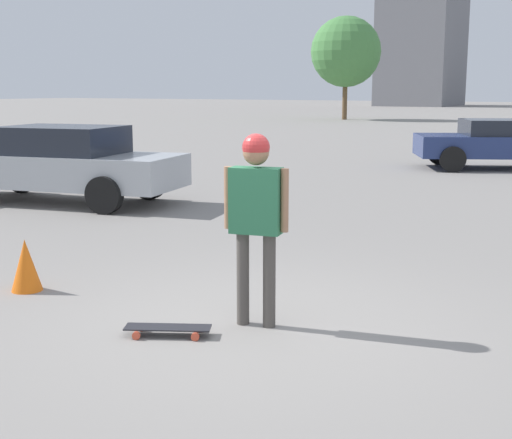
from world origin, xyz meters
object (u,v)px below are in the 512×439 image
(skateboard, at_px, (168,329))
(traffic_cone, at_px, (26,265))
(car_parked_near, at_px, (59,163))
(car_parked_far, at_px, (495,142))
(person, at_px, (256,205))

(skateboard, distance_m, traffic_cone, 2.24)
(car_parked_near, distance_m, car_parked_far, 11.73)
(car_parked_near, xyz_separation_m, traffic_cone, (4.62, 4.08, -0.48))
(traffic_cone, bearing_deg, skateboard, 79.51)
(skateboard, bearing_deg, person, -156.29)
(car_parked_far, bearing_deg, car_parked_near, 33.55)
(skateboard, height_order, car_parked_near, car_parked_near)
(person, relative_size, traffic_cone, 3.13)
(person, bearing_deg, skateboard, -141.36)
(person, xyz_separation_m, skateboard, (0.64, -0.54, -1.07))
(person, distance_m, car_parked_near, 8.11)
(person, distance_m, car_parked_far, 14.51)
(person, height_order, car_parked_far, person)
(car_parked_far, distance_m, traffic_cone, 14.84)
(skateboard, relative_size, traffic_cone, 1.36)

